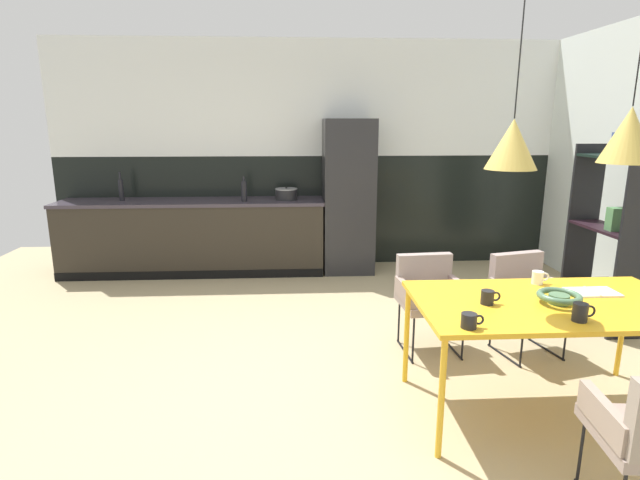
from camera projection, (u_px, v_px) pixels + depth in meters
name	position (u px, v px, depth m)	size (l,w,h in m)	color
ground_plane	(330.00, 388.00, 3.50)	(8.59, 8.59, 0.00)	tan
back_wall_splashback_dark	(311.00, 210.00, 6.48)	(6.36, 0.12, 1.40)	black
back_wall_panel_upper	(311.00, 98.00, 6.16)	(6.36, 0.12, 1.40)	silver
kitchen_counter	(194.00, 237.00, 6.11)	(3.17, 0.63, 0.90)	#2A251D
refrigerator_column	(348.00, 197.00, 6.11)	(0.61, 0.60, 1.85)	#232326
dining_table	(551.00, 308.00, 3.07)	(1.65, 0.91, 0.75)	gold
armchair_far_side	(525.00, 289.00, 3.98)	(0.57, 0.57, 0.79)	gray
armchair_head_of_table	(428.00, 290.00, 4.03)	(0.52, 0.51, 0.76)	gray
fruit_bowl	(559.00, 297.00, 3.01)	(0.26, 0.26, 0.07)	#4C704C
open_book	(592.00, 292.00, 3.21)	(0.31, 0.19, 0.02)	white
mug_wide_latte	(538.00, 277.00, 3.38)	(0.12, 0.07, 0.09)	white
mug_tall_blue	(488.00, 297.00, 3.00)	(0.12, 0.08, 0.09)	black
mug_white_ceramic	(581.00, 312.00, 2.74)	(0.13, 0.08, 0.10)	black
mug_short_terracotta	(470.00, 321.00, 2.66)	(0.12, 0.08, 0.08)	black
cooking_pot	(286.00, 194.00, 6.05)	(0.27, 0.27, 0.16)	black
bottle_oil_tall	(121.00, 189.00, 5.96)	(0.06, 0.06, 0.34)	black
bottle_wine_green	(244.00, 191.00, 5.89)	(0.07, 0.07, 0.30)	black
open_shelf_unit	(608.00, 230.00, 4.46)	(0.30, 0.81, 1.73)	black
pendant_lamp_over_table_near	(512.00, 144.00, 2.82)	(0.29, 0.29, 1.19)	black
pendant_lamp_over_table_far	(629.00, 135.00, 2.83)	(0.30, 0.30, 1.16)	black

